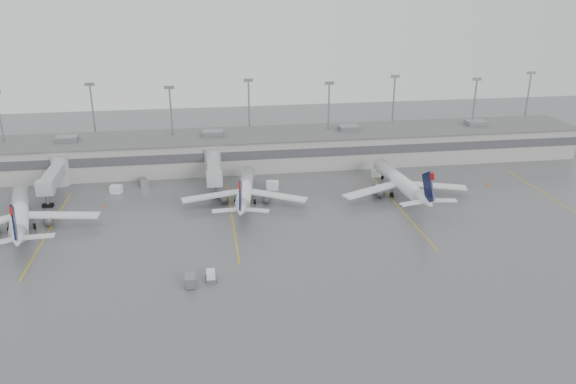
{
  "coord_description": "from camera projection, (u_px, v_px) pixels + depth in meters",
  "views": [
    {
      "loc": [
        -22.25,
        -79.72,
        44.81
      ],
      "look_at": [
        -6.22,
        24.0,
        5.0
      ],
      "focal_mm": 35.0,
      "sensor_mm": 36.0,
      "label": 1
    }
  ],
  "objects": [
    {
      "name": "jet_mid_left",
      "position": [
        245.0,
        190.0,
        119.09
      ],
      "size": [
        26.44,
        29.83,
        9.68
      ],
      "rotation": [
        0.0,
        0.0,
        -0.14
      ],
      "color": "white",
      "rests_on": "ground"
    },
    {
      "name": "gse_uld_b",
      "position": [
        272.0,
        185.0,
        127.71
      ],
      "size": [
        2.96,
        2.21,
        1.92
      ],
      "primitive_type": "cube",
      "rotation": [
        0.0,
        0.0,
        -0.15
      ],
      "color": "white",
      "rests_on": "ground"
    },
    {
      "name": "gse_uld_c",
      "position": [
        376.0,
        173.0,
        136.05
      ],
      "size": [
        2.51,
        1.88,
        1.62
      ],
      "primitive_type": "cube",
      "rotation": [
        0.0,
        0.0,
        -0.16
      ],
      "color": "white",
      "rests_on": "ground"
    },
    {
      "name": "jet_bridge_left",
      "position": [
        56.0,
        175.0,
        125.68
      ],
      "size": [
        4.0,
        17.2,
        7.0
      ],
      "color": "#A1A3A6",
      "rests_on": "ground"
    },
    {
      "name": "jet_far_left",
      "position": [
        20.0,
        214.0,
        106.21
      ],
      "size": [
        27.92,
        31.69,
        10.44
      ],
      "rotation": [
        0.0,
        0.0,
        0.25
      ],
      "color": "white",
      "rests_on": "ground"
    },
    {
      "name": "gse_loader",
      "position": [
        143.0,
        182.0,
        129.73
      ],
      "size": [
        2.69,
        3.3,
        1.78
      ],
      "primitive_type": "cube",
      "rotation": [
        0.0,
        0.0,
        0.37
      ],
      "color": "slate",
      "rests_on": "ground"
    },
    {
      "name": "terminal",
      "position": [
        292.0,
        148.0,
        144.83
      ],
      "size": [
        152.0,
        17.0,
        9.45
      ],
      "color": "#A7A7A2",
      "rests_on": "ground"
    },
    {
      "name": "jet_mid_right",
      "position": [
        401.0,
        182.0,
        123.1
      ],
      "size": [
        28.56,
        32.07,
        10.37
      ],
      "rotation": [
        0.0,
        0.0,
        0.06
      ],
      "color": "white",
      "rests_on": "ground"
    },
    {
      "name": "cone_a",
      "position": [
        105.0,
        206.0,
        117.84
      ],
      "size": [
        0.4,
        0.4,
        0.63
      ],
      "primitive_type": "cone",
      "color": "#F75B05",
      "rests_on": "ground"
    },
    {
      "name": "baggage_cart",
      "position": [
        190.0,
        280.0,
        87.37
      ],
      "size": [
        1.66,
        2.8,
        1.77
      ],
      "rotation": [
        0.0,
        0.0,
        0.02
      ],
      "color": "slate",
      "rests_on": "ground"
    },
    {
      "name": "cone_c",
      "position": [
        359.0,
        183.0,
        130.8
      ],
      "size": [
        0.44,
        0.44,
        0.7
      ],
      "primitive_type": "cone",
      "color": "#F75B05",
      "rests_on": "ground"
    },
    {
      "name": "light_masts",
      "position": [
        288.0,
        113.0,
        147.38
      ],
      "size": [
        142.4,
        8.0,
        20.6
      ],
      "color": "gray",
      "rests_on": "ground"
    },
    {
      "name": "stand_markings",
      "position": [
        318.0,
        213.0,
        114.91
      ],
      "size": [
        105.25,
        40.0,
        0.01
      ],
      "color": "gold",
      "rests_on": "ground"
    },
    {
      "name": "ground",
      "position": [
        347.0,
        269.0,
        92.74
      ],
      "size": [
        260.0,
        260.0,
        0.0
      ],
      "primitive_type": "plane",
      "color": "#545457",
      "rests_on": "ground"
    },
    {
      "name": "cone_b",
      "position": [
        222.0,
        199.0,
        121.25
      ],
      "size": [
        0.43,
        0.43,
        0.69
      ],
      "primitive_type": "cone",
      "color": "#F75B05",
      "rests_on": "ground"
    },
    {
      "name": "jet_bridge_right",
      "position": [
        213.0,
        167.0,
        130.68
      ],
      "size": [
        4.0,
        17.2,
        7.0
      ],
      "color": "#A1A3A6",
      "rests_on": "ground"
    },
    {
      "name": "gse_uld_a",
      "position": [
        116.0,
        189.0,
        125.53
      ],
      "size": [
        2.83,
        2.28,
        1.74
      ],
      "primitive_type": "cube",
      "rotation": [
        0.0,
        0.0,
        -0.29
      ],
      "color": "white",
      "rests_on": "ground"
    },
    {
      "name": "cone_d",
      "position": [
        488.0,
        184.0,
        130.33
      ],
      "size": [
        0.47,
        0.47,
        0.74
      ],
      "primitive_type": "cone",
      "color": "#F75B05",
      "rests_on": "ground"
    },
    {
      "name": "baggage_tug",
      "position": [
        211.0,
        277.0,
        89.04
      ],
      "size": [
        1.68,
        2.54,
        1.61
      ],
      "rotation": [
        0.0,
        0.0,
        0.02
      ],
      "color": "white",
      "rests_on": "ground"
    }
  ]
}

